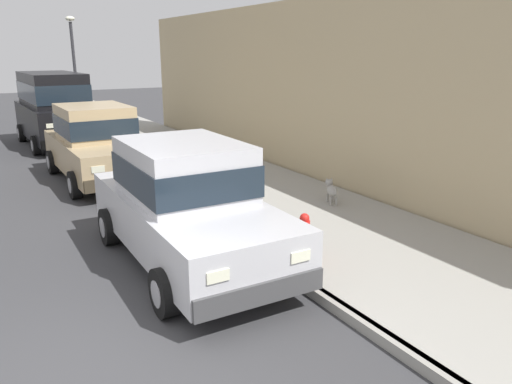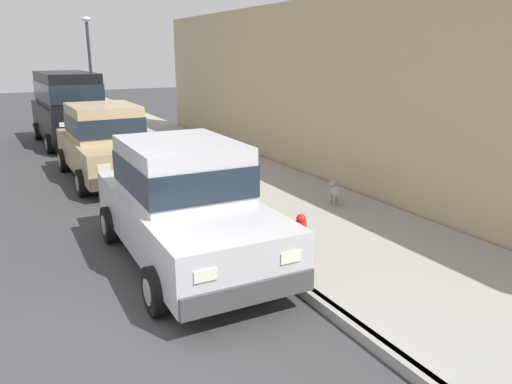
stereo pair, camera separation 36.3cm
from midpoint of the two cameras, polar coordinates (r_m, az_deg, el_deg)
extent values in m
plane|color=#38383A|center=(5.68, -19.61, -19.84)|extent=(80.00, 80.00, 0.00)
cube|color=gray|center=(6.70, 9.09, -12.49)|extent=(0.16, 64.00, 0.14)
cube|color=#99968E|center=(7.82, 19.85, -8.96)|extent=(3.60, 64.00, 0.14)
cube|color=#BCBCC1|center=(7.81, -6.82, -3.13)|extent=(1.85, 4.52, 0.76)
cube|color=#BCBCC1|center=(7.68, -7.28, 2.74)|extent=(1.61, 2.12, 0.84)
cube|color=#19232D|center=(7.70, -7.27, 2.28)|extent=(1.64, 2.16, 0.46)
cube|color=#424243|center=(6.05, 0.82, -11.37)|extent=(1.77, 0.22, 0.28)
cube|color=#424243|center=(9.88, -11.31, -0.71)|extent=(1.77, 0.22, 0.28)
cylinder|color=black|center=(7.15, 4.16, -8.19)|extent=(0.23, 0.64, 0.64)
cylinder|color=#9E9EA3|center=(7.15, 4.16, -8.19)|extent=(0.24, 0.35, 0.35)
cylinder|color=black|center=(6.47, -9.83, -11.08)|extent=(0.23, 0.64, 0.64)
cylinder|color=#9E9EA3|center=(6.47, -9.83, -11.08)|extent=(0.24, 0.35, 0.35)
cylinder|color=black|center=(9.48, -4.66, -2.05)|extent=(0.23, 0.64, 0.64)
cylinder|color=#9E9EA3|center=(9.48, -4.66, -2.05)|extent=(0.24, 0.35, 0.35)
cylinder|color=black|center=(8.98, -15.32, -3.61)|extent=(0.23, 0.64, 0.64)
cylinder|color=#9E9EA3|center=(8.98, -15.32, -3.61)|extent=(0.24, 0.35, 0.35)
cube|color=#EAEACC|center=(6.14, 5.60, -7.39)|extent=(0.28, 0.08, 0.14)
cube|color=#EAEACC|center=(5.65, -4.08, -9.47)|extent=(0.28, 0.08, 0.14)
cube|color=tan|center=(13.40, -16.02, 4.39)|extent=(1.87, 4.53, 0.76)
cube|color=tan|center=(13.37, -16.38, 7.82)|extent=(1.61, 2.12, 0.84)
cube|color=#19232D|center=(13.38, -16.36, 7.56)|extent=(1.65, 2.16, 0.46)
cube|color=#3E3527|center=(11.37, -13.37, 1.35)|extent=(1.77, 0.23, 0.28)
cube|color=#3E3527|center=(15.56, -17.82, 4.88)|extent=(1.77, 0.23, 0.28)
cylinder|color=black|center=(12.40, -10.35, 2.05)|extent=(0.23, 0.64, 0.64)
cylinder|color=#9E9EA3|center=(12.40, -10.35, 2.05)|extent=(0.25, 0.36, 0.35)
cylinder|color=black|center=(11.98, -18.52, 0.99)|extent=(0.23, 0.64, 0.64)
cylinder|color=#9E9EA3|center=(11.98, -18.52, 0.99)|extent=(0.25, 0.36, 0.35)
cylinder|color=black|center=(15.01, -13.80, 4.26)|extent=(0.23, 0.64, 0.64)
cylinder|color=#9E9EA3|center=(15.01, -13.80, 4.26)|extent=(0.25, 0.36, 0.35)
cylinder|color=black|center=(14.67, -20.58, 3.43)|extent=(0.23, 0.64, 0.64)
cylinder|color=#9E9EA3|center=(14.67, -20.58, 3.43)|extent=(0.25, 0.36, 0.35)
cube|color=#EAEACC|center=(11.41, -10.75, 3.39)|extent=(0.28, 0.08, 0.14)
cube|color=#EAEACC|center=(11.13, -16.20, 2.71)|extent=(0.28, 0.08, 0.14)
cube|color=black|center=(19.02, -20.09, 7.81)|extent=(2.08, 4.87, 1.10)
cube|color=black|center=(18.91, -20.41, 11.11)|extent=(1.81, 3.86, 1.10)
cube|color=#19232D|center=(18.92, -20.39, 10.86)|extent=(1.85, 3.90, 0.61)
cube|color=black|center=(16.79, -18.47, 5.58)|extent=(1.87, 0.27, 0.28)
cube|color=black|center=(21.37, -21.16, 7.39)|extent=(1.87, 0.27, 0.28)
cylinder|color=black|center=(17.85, -16.04, 5.90)|extent=(0.24, 0.65, 0.64)
cylinder|color=#9E9EA3|center=(17.85, -16.04, 5.90)|extent=(0.25, 0.36, 0.35)
cylinder|color=black|center=(17.50, -22.08, 5.16)|extent=(0.24, 0.65, 0.64)
cylinder|color=#9E9EA3|center=(17.50, -22.08, 5.16)|extent=(0.25, 0.36, 0.35)
cylinder|color=black|center=(20.72, -18.13, 7.04)|extent=(0.24, 0.65, 0.64)
cylinder|color=#9E9EA3|center=(20.72, -18.13, 7.04)|extent=(0.25, 0.36, 0.35)
cylinder|color=black|center=(20.42, -23.35, 6.41)|extent=(0.24, 0.65, 0.64)
cylinder|color=#9E9EA3|center=(20.42, -23.35, 6.41)|extent=(0.25, 0.36, 0.35)
cube|color=#EAEACC|center=(16.80, -16.65, 7.73)|extent=(0.28, 0.09, 0.14)
cube|color=#EAEACC|center=(16.57, -20.62, 7.28)|extent=(0.28, 0.09, 0.14)
ellipsoid|color=#999691|center=(10.45, 10.16, 0.04)|extent=(0.36, 0.48, 0.20)
cylinder|color=#999691|center=(10.62, 9.62, -0.75)|extent=(0.05, 0.05, 0.18)
cylinder|color=#999691|center=(10.65, 10.25, -0.74)|extent=(0.05, 0.05, 0.18)
cylinder|color=#999691|center=(10.36, 9.96, -1.18)|extent=(0.05, 0.05, 0.18)
cylinder|color=#999691|center=(10.39, 10.60, -1.17)|extent=(0.05, 0.05, 0.18)
sphere|color=#999691|center=(10.70, 9.82, 0.93)|extent=(0.17, 0.17, 0.17)
ellipsoid|color=#54524F|center=(10.79, 9.71, 0.95)|extent=(0.11, 0.13, 0.06)
cone|color=#999691|center=(10.66, 9.59, 1.35)|extent=(0.06, 0.06, 0.07)
cone|color=#999691|center=(10.68, 10.12, 1.36)|extent=(0.06, 0.06, 0.07)
cylinder|color=#999691|center=(10.19, 10.51, -0.04)|extent=(0.08, 0.12, 0.13)
cylinder|color=red|center=(7.77, 6.44, -7.41)|extent=(0.24, 0.24, 0.06)
cylinder|color=red|center=(7.66, 6.51, -5.31)|extent=(0.17, 0.17, 0.55)
sphere|color=red|center=(7.55, 6.59, -3.09)|extent=(0.15, 0.15, 0.15)
cylinder|color=red|center=(7.58, 5.77, -5.28)|extent=(0.10, 0.07, 0.07)
cylinder|color=red|center=(7.71, 7.26, -4.96)|extent=(0.10, 0.07, 0.07)
cylinder|color=#2D2D33|center=(22.04, -17.95, 12.58)|extent=(0.12, 0.12, 4.20)
ellipsoid|color=silver|center=(22.05, -18.46, 18.33)|extent=(0.36, 0.36, 0.20)
cube|color=tan|center=(13.09, 7.43, 11.42)|extent=(0.50, 20.00, 4.47)
camera|label=1|loc=(0.18, -88.80, 0.34)|focal=34.82mm
camera|label=2|loc=(0.18, 91.20, -0.34)|focal=34.82mm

